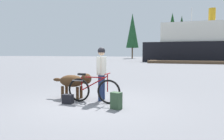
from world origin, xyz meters
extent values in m
plane|color=slate|center=(0.00, 0.00, 0.00)|extent=(160.00, 160.00, 0.00)
torus|color=black|center=(0.53, 0.22, 0.37)|extent=(0.74, 0.06, 0.74)
torus|color=black|center=(-0.47, 0.22, 0.37)|extent=(0.74, 0.06, 0.74)
cube|color=maroon|center=(0.08, 0.22, 0.79)|extent=(0.64, 0.03, 0.03)
cube|color=maroon|center=(0.06, 0.22, 0.60)|extent=(0.86, 0.03, 0.49)
cylinder|color=maroon|center=(-0.37, 0.22, 0.58)|extent=(0.03, 0.03, 0.42)
cylinder|color=maroon|center=(0.49, 0.22, 0.63)|extent=(0.03, 0.03, 0.52)
cube|color=black|center=(-0.37, 0.22, 0.87)|extent=(0.24, 0.10, 0.06)
cylinder|color=maroon|center=(0.49, 0.22, 0.91)|extent=(0.03, 0.44, 0.03)
cube|color=slate|center=(-0.49, 0.22, 0.67)|extent=(0.36, 0.14, 0.02)
cylinder|color=navy|center=(0.13, 0.75, 0.41)|extent=(0.14, 0.14, 0.83)
cylinder|color=navy|center=(0.13, 0.53, 0.41)|extent=(0.14, 0.14, 0.83)
cylinder|color=silver|center=(0.13, 0.64, 1.12)|extent=(0.32, 0.32, 0.59)
cylinder|color=silver|center=(0.13, 0.86, 1.15)|extent=(0.09, 0.09, 0.52)
cylinder|color=silver|center=(0.13, 0.42, 1.15)|extent=(0.09, 0.09, 0.52)
sphere|color=tan|center=(0.13, 0.64, 1.56)|extent=(0.22, 0.22, 0.22)
sphere|color=black|center=(0.13, 0.64, 1.59)|extent=(0.24, 0.24, 0.24)
ellipsoid|color=#472D19|center=(-0.94, 0.60, 0.59)|extent=(0.89, 0.47, 0.40)
sphere|color=#472D19|center=(-0.40, 0.60, 0.68)|extent=(0.35, 0.35, 0.35)
ellipsoid|color=#472D19|center=(-1.51, 0.60, 0.61)|extent=(0.32, 0.12, 0.12)
cylinder|color=#472D19|center=(-0.66, 0.73, 0.21)|extent=(0.10, 0.10, 0.41)
cylinder|color=#472D19|center=(-0.66, 0.47, 0.21)|extent=(0.10, 0.10, 0.41)
cylinder|color=#472D19|center=(-1.23, 0.73, 0.21)|extent=(0.10, 0.10, 0.41)
cylinder|color=#472D19|center=(-1.23, 0.47, 0.21)|extent=(0.10, 0.10, 0.41)
cube|color=#334C33|center=(0.93, -0.26, 0.23)|extent=(0.33, 0.28, 0.46)
cube|color=black|center=(-0.65, -0.15, 0.14)|extent=(0.32, 0.18, 0.28)
cube|color=brown|center=(4.06, 27.67, 0.20)|extent=(14.31, 2.70, 0.40)
cylinder|color=#BF8C19|center=(6.12, 34.54, 7.72)|extent=(1.10, 1.10, 2.40)
ellipsoid|color=silver|center=(2.93, 36.88, 0.45)|extent=(7.30, 2.04, 0.90)
cylinder|color=#B2B2B7|center=(2.93, 36.88, 5.34)|extent=(0.14, 0.14, 8.88)
cylinder|color=#B2B2B7|center=(1.84, 36.88, 2.10)|extent=(3.28, 0.10, 0.10)
cylinder|color=#4C331E|center=(-11.92, 52.11, 1.45)|extent=(0.35, 0.35, 2.90)
cone|color=#1E4C28|center=(-11.92, 52.11, 7.47)|extent=(3.39, 3.39, 9.16)
cylinder|color=#4C331E|center=(-1.52, 51.68, 1.22)|extent=(0.40, 0.40, 2.43)
cone|color=#19471E|center=(-1.52, 51.68, 6.98)|extent=(3.80, 3.80, 9.10)
cylinder|color=#4C331E|center=(0.51, 57.40, 1.06)|extent=(0.32, 0.32, 2.11)
cone|color=#143819|center=(0.51, 57.40, 6.85)|extent=(3.69, 3.69, 9.48)
camera|label=1|loc=(2.79, -5.86, 1.54)|focal=35.13mm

